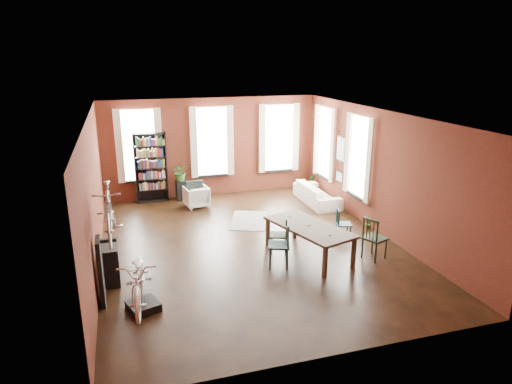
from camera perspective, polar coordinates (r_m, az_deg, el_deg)
name	(u,v)px	position (r m, az deg, el deg)	size (l,w,h in m)	color
room	(252,155)	(11.30, -0.47, 4.66)	(9.00, 9.04, 3.22)	black
dining_table	(308,241)	(10.68, 6.56, -6.11)	(1.00, 2.21, 0.75)	#4A3A2C
dining_chair_a	(279,245)	(10.11, 2.87, -6.62)	(0.46, 0.46, 1.00)	#183635
dining_chair_b	(279,235)	(10.79, 2.87, -5.37)	(0.41, 0.41, 0.89)	black
dining_chair_c	(375,238)	(10.81, 14.63, -5.57)	(0.46, 0.46, 1.00)	black
dining_chair_d	(344,224)	(11.80, 10.90, -3.95)	(0.36, 0.36, 0.78)	#173134
bookshelf	(151,168)	(14.72, -13.00, 2.98)	(1.00, 0.32, 2.20)	black
white_armchair	(196,196)	(14.13, -7.47, -0.44)	(0.69, 0.65, 0.71)	silver
cream_sofa	(317,191)	(14.45, 7.65, 0.16)	(2.08, 0.61, 0.81)	beige
striped_rug	(249,220)	(12.94, -0.90, -3.57)	(0.99, 1.58, 0.01)	black
bike_trainer	(143,306)	(8.90, -13.91, -13.67)	(0.52, 0.52, 0.15)	black
bike_wall_rack	(101,272)	(9.08, -18.84, -9.40)	(0.16, 0.60, 1.30)	black
console_table	(109,263)	(9.99, -17.89, -8.41)	(0.40, 0.80, 0.80)	black
plant_stand	(181,190)	(14.85, -9.31, 0.20)	(0.32, 0.32, 0.64)	black
plant_by_sofa	(310,187)	(15.84, 6.80, 0.64)	(0.32, 0.59, 0.26)	#2A5723
plant_small	(368,226)	(12.71, 13.83, -4.20)	(0.19, 0.36, 0.13)	#275723
bicycle_floor	(138,257)	(8.42, -14.59, -7.83)	(0.65, 0.98, 1.87)	beige
bicycle_hung	(107,194)	(8.53, -18.11, -0.29)	(0.47, 1.00, 1.66)	#A5A8AD
plant_on_stand	(180,174)	(14.73, -9.42, 2.28)	(0.53, 0.59, 0.46)	#2B6127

